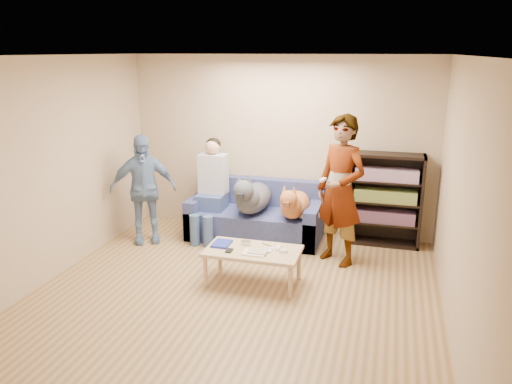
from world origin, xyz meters
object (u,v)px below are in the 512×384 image
(dog_tan, at_px, (294,204))
(notebook_blue, at_px, (222,244))
(person_seated, at_px, (211,185))
(coffee_table, at_px, (253,253))
(bookshelf, at_px, (385,197))
(sofa, at_px, (256,219))
(person_standing_left, at_px, (143,189))
(person_standing_right, at_px, (341,191))
(camera_silver, at_px, (246,243))
(dog_gray, at_px, (252,197))

(dog_tan, bearing_deg, notebook_blue, -117.98)
(notebook_blue, distance_m, person_seated, 1.47)
(coffee_table, distance_m, bookshelf, 2.24)
(sofa, height_order, coffee_table, sofa)
(person_standing_left, height_order, coffee_table, person_standing_left)
(person_standing_right, xyz_separation_m, person_seated, (-1.90, 0.45, -0.18))
(camera_silver, height_order, bookshelf, bookshelf)
(sofa, height_order, dog_gray, dog_gray)
(camera_silver, xyz_separation_m, dog_gray, (-0.26, 1.17, 0.21))
(person_standing_left, relative_size, dog_gray, 1.22)
(camera_silver, distance_m, person_seated, 1.55)
(person_seated, distance_m, dog_gray, 0.64)
(sofa, xyz_separation_m, coffee_table, (0.37, -1.47, 0.09))
(sofa, distance_m, person_seated, 0.82)
(dog_gray, bearing_deg, notebook_blue, -90.80)
(sofa, xyz_separation_m, dog_tan, (0.61, -0.23, 0.34))
(camera_silver, height_order, person_seated, person_seated)
(camera_silver, bearing_deg, person_standing_left, 156.37)
(person_seated, bearing_deg, person_standing_left, -151.03)
(person_standing_left, distance_m, camera_silver, 1.92)
(person_standing_left, bearing_deg, coffee_table, -54.76)
(person_standing_left, xyz_separation_m, dog_gray, (1.47, 0.42, -0.12))
(camera_silver, bearing_deg, person_standing_right, 37.47)
(person_standing_right, bearing_deg, camera_silver, -109.47)
(person_standing_left, distance_m, person_seated, 0.96)
(person_standing_right, height_order, person_standing_left, person_standing_right)
(person_standing_right, xyz_separation_m, sofa, (-1.26, 0.57, -0.67))
(coffee_table, bearing_deg, notebook_blue, 172.87)
(sofa, bearing_deg, coffee_table, -75.80)
(person_seated, bearing_deg, coffee_table, -53.07)
(person_standing_left, xyz_separation_m, bookshelf, (3.28, 0.83, -0.10))
(dog_tan, bearing_deg, bookshelf, 21.04)
(person_standing_right, distance_m, person_seated, 1.96)
(person_standing_right, bearing_deg, bookshelf, 89.37)
(dog_tan, bearing_deg, dog_gray, 175.46)
(person_standing_right, distance_m, coffee_table, 1.39)
(person_standing_right, relative_size, dog_tan, 1.66)
(dog_gray, height_order, dog_tan, dog_gray)
(person_seated, distance_m, coffee_table, 1.73)
(person_seated, relative_size, dog_tan, 1.28)
(camera_silver, bearing_deg, person_seated, 126.03)
(person_seated, bearing_deg, bookshelf, 8.41)
(camera_silver, height_order, dog_gray, dog_gray)
(coffee_table, relative_size, bookshelf, 0.85)
(person_standing_left, distance_m, dog_gray, 1.53)
(notebook_blue, xyz_separation_m, person_seated, (-0.61, 1.29, 0.34))
(person_standing_left, distance_m, notebook_blue, 1.70)
(dog_gray, xyz_separation_m, bookshelf, (1.81, 0.41, 0.02))
(sofa, relative_size, bookshelf, 1.46)
(person_standing_right, relative_size, camera_silver, 17.37)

